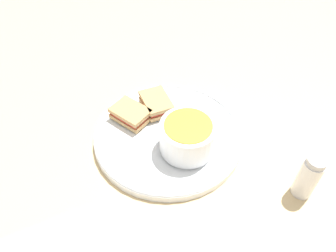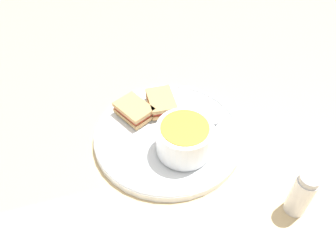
{
  "view_description": "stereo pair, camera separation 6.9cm",
  "coord_description": "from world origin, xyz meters",
  "px_view_note": "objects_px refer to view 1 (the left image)",
  "views": [
    {
      "loc": [
        0.47,
        -0.01,
        0.54
      ],
      "look_at": [
        0.0,
        0.0,
        0.04
      ],
      "focal_mm": 35.0,
      "sensor_mm": 36.0,
      "label": 1
    },
    {
      "loc": [
        0.46,
        0.06,
        0.54
      ],
      "look_at": [
        0.0,
        0.0,
        0.04
      ],
      "focal_mm": 35.0,
      "sensor_mm": 36.0,
      "label": 2
    }
  ],
  "objects_px": {
    "sandwich_half_near": "(156,103)",
    "sandwich_half_far": "(131,114)",
    "soup_bowl": "(188,136)",
    "spoon": "(211,117)",
    "salt_shaker": "(308,177)"
  },
  "relations": [
    {
      "from": "soup_bowl",
      "to": "sandwich_half_far",
      "type": "height_order",
      "value": "soup_bowl"
    },
    {
      "from": "soup_bowl",
      "to": "salt_shaker",
      "type": "xyz_separation_m",
      "value": [
        0.09,
        0.21,
        -0.01
      ]
    },
    {
      "from": "sandwich_half_near",
      "to": "salt_shaker",
      "type": "distance_m",
      "value": 0.35
    },
    {
      "from": "spoon",
      "to": "sandwich_half_near",
      "type": "relative_size",
      "value": 1.27
    },
    {
      "from": "sandwich_half_near",
      "to": "sandwich_half_far",
      "type": "bearing_deg",
      "value": -59.19
    },
    {
      "from": "spoon",
      "to": "sandwich_half_far",
      "type": "height_order",
      "value": "sandwich_half_far"
    },
    {
      "from": "sandwich_half_far",
      "to": "salt_shaker",
      "type": "xyz_separation_m",
      "value": [
        0.18,
        0.33,
        0.01
      ]
    },
    {
      "from": "sandwich_half_far",
      "to": "sandwich_half_near",
      "type": "bearing_deg",
      "value": 120.81
    },
    {
      "from": "soup_bowl",
      "to": "sandwich_half_far",
      "type": "distance_m",
      "value": 0.15
    },
    {
      "from": "salt_shaker",
      "to": "spoon",
      "type": "bearing_deg",
      "value": -138.56
    },
    {
      "from": "spoon",
      "to": "salt_shaker",
      "type": "bearing_deg",
      "value": -134.54
    },
    {
      "from": "soup_bowl",
      "to": "salt_shaker",
      "type": "distance_m",
      "value": 0.23
    },
    {
      "from": "soup_bowl",
      "to": "sandwich_half_near",
      "type": "bearing_deg",
      "value": -151.56
    },
    {
      "from": "soup_bowl",
      "to": "spoon",
      "type": "xyz_separation_m",
      "value": [
        -0.08,
        0.06,
        -0.03
      ]
    },
    {
      "from": "soup_bowl",
      "to": "sandwich_half_far",
      "type": "relative_size",
      "value": 1.13
    }
  ]
}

